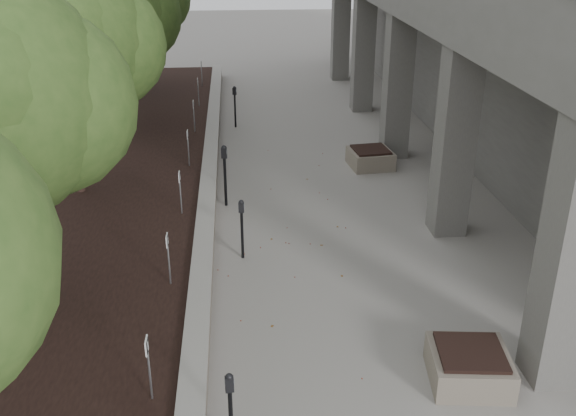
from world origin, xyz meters
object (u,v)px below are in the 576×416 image
crabapple_tree_3 (65,76)px  parking_meter_4 (225,176)px  crabapple_tree_5 (129,15)px  planter_front (469,365)px  parking_meter_2 (231,414)px  parking_meter_3 (242,229)px  parking_meter_5 (235,107)px  crabapple_tree_4 (105,38)px  planter_back (370,158)px

crabapple_tree_3 → parking_meter_4: size_ratio=3.61×
crabapple_tree_5 → planter_front: crabapple_tree_5 is taller
parking_meter_2 → parking_meter_3: 5.25m
parking_meter_5 → parking_meter_2: bearing=-71.7°
crabapple_tree_3 → parking_meter_2: 9.21m
planter_front → crabapple_tree_3: bearing=134.9°
parking_meter_2 → planter_front: bearing=12.1°
parking_meter_3 → crabapple_tree_3: bearing=146.7°
crabapple_tree_3 → crabapple_tree_5: same height
parking_meter_3 → planter_front: 5.24m
crabapple_tree_4 → parking_meter_2: size_ratio=4.36×
crabapple_tree_3 → parking_meter_5: 7.61m
parking_meter_3 → parking_meter_5: 9.10m
crabapple_tree_3 → parking_meter_2: size_ratio=4.36×
crabapple_tree_3 → crabapple_tree_4: bearing=90.0°
planter_front → parking_meter_5: bearing=104.0°
parking_meter_2 → planter_front: parking_meter_2 is taller
parking_meter_3 → planter_front: (3.24, -4.10, -0.37)m
parking_meter_4 → crabapple_tree_4: bearing=133.1°
crabapple_tree_3 → parking_meter_5: bearing=59.3°
crabapple_tree_3 → parking_meter_5: crabapple_tree_3 is taller
crabapple_tree_4 → parking_meter_4: 6.67m
crabapple_tree_3 → crabapple_tree_5: size_ratio=1.00×
planter_front → parking_meter_4: bearing=117.9°
crabapple_tree_5 → planter_front: (6.97, -17.00, -2.86)m
parking_meter_5 → planter_back: (3.67, -4.07, -0.42)m
parking_meter_3 → parking_meter_5: parking_meter_5 is taller
parking_meter_3 → parking_meter_5: (-0.06, 9.10, 0.05)m
parking_meter_2 → planter_back: bearing=63.3°
planter_back → planter_front: bearing=-92.4°
parking_meter_2 → crabapple_tree_5: bearing=94.8°
parking_meter_2 → parking_meter_5: (0.18, 14.35, 0.06)m
parking_meter_2 → planter_back: 10.98m
parking_meter_3 → planter_back: bearing=58.7°
parking_meter_4 → planter_front: size_ratio=1.34×
parking_meter_2 → parking_meter_3: (0.24, 5.25, 0.01)m
crabapple_tree_4 → planter_back: 8.40m
crabapple_tree_5 → parking_meter_2: size_ratio=4.36×
crabapple_tree_3 → crabapple_tree_5: 10.00m
parking_meter_2 → parking_meter_3: parking_meter_3 is taller
crabapple_tree_3 → planter_back: size_ratio=4.91×
parking_meter_5 → planter_front: (3.29, -13.20, -0.42)m
crabapple_tree_4 → parking_meter_4: bearing=-57.0°
parking_meter_2 → parking_meter_4: 7.92m
crabapple_tree_5 → parking_meter_3: size_ratio=4.29×
crabapple_tree_5 → parking_meter_2: (3.50, -18.15, -2.50)m
parking_meter_4 → crabapple_tree_3: bearing=-173.7°
crabapple_tree_4 → crabapple_tree_5: 5.00m
crabapple_tree_3 → crabapple_tree_4: (0.00, 5.00, 0.00)m
crabapple_tree_5 → parking_meter_2: bearing=-79.1°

